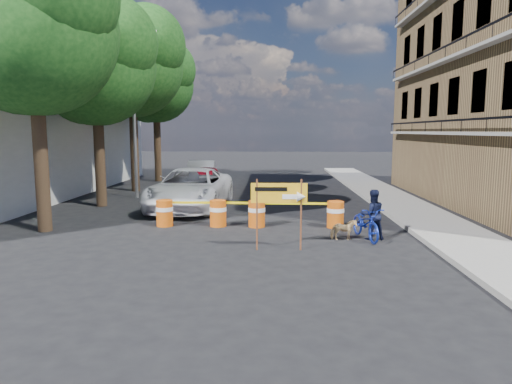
# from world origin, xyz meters

# --- Properties ---
(ground) EXTENTS (120.00, 120.00, 0.00)m
(ground) POSITION_xyz_m (0.00, 0.00, 0.00)
(ground) COLOR black
(ground) RESTS_ON ground
(sidewalk_east) EXTENTS (2.40, 40.00, 0.15)m
(sidewalk_east) POSITION_xyz_m (6.20, 6.00, 0.07)
(sidewalk_east) COLOR gray
(sidewalk_east) RESTS_ON ground
(tree_near) EXTENTS (5.46, 5.20, 9.15)m
(tree_near) POSITION_xyz_m (-6.73, 2.00, 6.36)
(tree_near) COLOR #332316
(tree_near) RESTS_ON ground
(tree_mid_a) EXTENTS (5.25, 5.00, 8.68)m
(tree_mid_a) POSITION_xyz_m (-6.74, 7.00, 6.01)
(tree_mid_a) COLOR #332316
(tree_mid_a) RESTS_ON ground
(tree_mid_b) EXTENTS (5.67, 5.40, 9.62)m
(tree_mid_b) POSITION_xyz_m (-6.73, 12.00, 6.71)
(tree_mid_b) COLOR #332316
(tree_mid_b) RESTS_ON ground
(tree_far) EXTENTS (5.04, 4.80, 8.84)m
(tree_far) POSITION_xyz_m (-6.74, 17.00, 6.22)
(tree_far) COLOR #332316
(tree_far) RESTS_ON ground
(streetlamp) EXTENTS (1.25, 0.18, 8.00)m
(streetlamp) POSITION_xyz_m (-5.93, 9.50, 4.38)
(streetlamp) COLOR gray
(streetlamp) RESTS_ON ground
(barrel_far_left) EXTENTS (0.58, 0.58, 0.90)m
(barrel_far_left) POSITION_xyz_m (-3.07, 2.90, 0.47)
(barrel_far_left) COLOR #C4580B
(barrel_far_left) RESTS_ON ground
(barrel_mid_left) EXTENTS (0.58, 0.58, 0.90)m
(barrel_mid_left) POSITION_xyz_m (-1.24, 2.93, 0.47)
(barrel_mid_left) COLOR #C4580B
(barrel_mid_left) RESTS_ON ground
(barrel_mid_right) EXTENTS (0.58, 0.58, 0.90)m
(barrel_mid_right) POSITION_xyz_m (0.09, 2.88, 0.47)
(barrel_mid_right) COLOR #C4580B
(barrel_mid_right) RESTS_ON ground
(barrel_far_right) EXTENTS (0.58, 0.58, 0.90)m
(barrel_far_right) POSITION_xyz_m (2.74, 2.84, 0.47)
(barrel_far_right) COLOR #C4580B
(barrel_far_right) RESTS_ON ground
(detour_sign) EXTENTS (1.52, 0.29, 1.96)m
(detour_sign) POSITION_xyz_m (1.00, -0.14, 1.44)
(detour_sign) COLOR #592D19
(detour_sign) RESTS_ON ground
(pedestrian) EXTENTS (0.80, 0.66, 1.52)m
(pedestrian) POSITION_xyz_m (3.61, 1.20, 0.76)
(pedestrian) COLOR black
(pedestrian) RESTS_ON ground
(bicycle) EXTENTS (0.84, 1.10, 1.89)m
(bicycle) POSITION_xyz_m (3.42, 1.20, 0.95)
(bicycle) COLOR #142AA6
(bicycle) RESTS_ON ground
(dog) EXTENTS (0.78, 0.40, 0.64)m
(dog) POSITION_xyz_m (2.74, 1.06, 0.32)
(dog) COLOR #DCB77E
(dog) RESTS_ON ground
(suv_white) EXTENTS (3.19, 6.23, 1.68)m
(suv_white) POSITION_xyz_m (-2.80, 6.42, 0.84)
(suv_white) COLOR white
(suv_white) RESTS_ON ground
(sedan_red) EXTENTS (1.80, 4.02, 1.34)m
(sedan_red) POSITION_xyz_m (-2.99, 12.17, 0.67)
(sedan_red) COLOR maroon
(sedan_red) RESTS_ON ground
(sedan_silver) EXTENTS (1.87, 4.58, 1.48)m
(sedan_silver) POSITION_xyz_m (-3.63, 14.79, 0.74)
(sedan_silver) COLOR #A0A2A7
(sedan_silver) RESTS_ON ground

